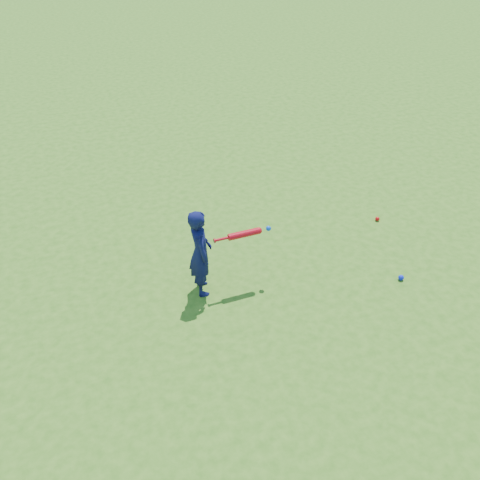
% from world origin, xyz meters
% --- Properties ---
extents(ground, '(80.00, 80.00, 0.00)m').
position_xyz_m(ground, '(0.00, 0.00, 0.00)').
color(ground, '#366B19').
rests_on(ground, ground).
extents(child, '(0.31, 0.44, 1.14)m').
position_xyz_m(child, '(-0.45, -0.35, 0.57)').
color(child, '#0E1142').
rests_on(child, ground).
extents(ground_ball_red, '(0.06, 0.06, 0.06)m').
position_xyz_m(ground_ball_red, '(2.40, 0.22, 0.03)').
color(ground_ball_red, red).
rests_on(ground_ball_red, ground).
extents(ground_ball_blue, '(0.07, 0.07, 0.07)m').
position_xyz_m(ground_ball_blue, '(1.95, -1.05, 0.04)').
color(ground_ball_blue, '#0C1DD6').
rests_on(ground_ball_blue, ground).
extents(bat_swing, '(0.72, 0.09, 0.08)m').
position_xyz_m(bat_swing, '(0.11, -0.39, 0.73)').
color(bat_swing, red).
rests_on(bat_swing, ground).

